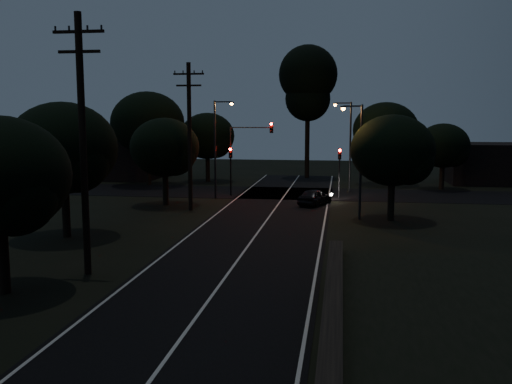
% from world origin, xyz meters
% --- Properties ---
extents(road_surface, '(60.00, 70.00, 0.03)m').
position_xyz_m(road_surface, '(0.00, 31.12, 0.01)').
color(road_surface, black).
rests_on(road_surface, ground).
extents(utility_pole_mid, '(2.20, 0.30, 11.00)m').
position_xyz_m(utility_pole_mid, '(-6.00, 15.00, 5.74)').
color(utility_pole_mid, black).
rests_on(utility_pole_mid, ground).
extents(utility_pole_far, '(2.20, 0.30, 10.50)m').
position_xyz_m(utility_pole_far, '(-6.00, 32.00, 5.48)').
color(utility_pole_far, black).
rests_on(utility_pole_far, ground).
extents(tree_left_b, '(5.36, 5.36, 6.82)m').
position_xyz_m(tree_left_b, '(-7.81, 11.89, 4.42)').
color(tree_left_b, black).
rests_on(tree_left_b, ground).
extents(tree_left_c, '(5.99, 5.99, 7.56)m').
position_xyz_m(tree_left_c, '(-10.29, 21.88, 4.89)').
color(tree_left_c, black).
rests_on(tree_left_c, ground).
extents(tree_left_d, '(5.23, 5.23, 6.64)m').
position_xyz_m(tree_left_d, '(-8.31, 33.89, 4.30)').
color(tree_left_d, black).
rests_on(tree_left_d, ground).
extents(tree_far_nw, '(5.60, 5.60, 7.10)m').
position_xyz_m(tree_far_nw, '(-8.80, 49.89, 4.59)').
color(tree_far_nw, black).
rests_on(tree_far_nw, ground).
extents(tree_far_w, '(7.16, 7.16, 9.13)m').
position_xyz_m(tree_far_w, '(-13.75, 45.86, 5.93)').
color(tree_far_w, black).
rests_on(tree_far_w, ground).
extents(tree_far_ne, '(6.42, 6.42, 8.12)m').
position_xyz_m(tree_far_ne, '(9.23, 49.87, 5.25)').
color(tree_far_ne, black).
rests_on(tree_far_ne, ground).
extents(tree_far_e, '(4.80, 4.80, 6.09)m').
position_xyz_m(tree_far_e, '(14.17, 46.90, 3.95)').
color(tree_far_e, black).
rests_on(tree_far_e, ground).
extents(tree_right_a, '(5.41, 5.41, 6.88)m').
position_xyz_m(tree_right_a, '(8.19, 29.89, 4.46)').
color(tree_right_a, black).
rests_on(tree_right_a, ground).
extents(tall_pine, '(6.32, 6.32, 14.36)m').
position_xyz_m(tall_pine, '(1.00, 55.00, 10.35)').
color(tall_pine, black).
rests_on(tall_pine, ground).
extents(building_left, '(10.00, 8.00, 4.40)m').
position_xyz_m(building_left, '(-20.00, 52.00, 2.20)').
color(building_left, black).
rests_on(building_left, ground).
extents(building_right, '(9.00, 7.00, 4.00)m').
position_xyz_m(building_right, '(20.00, 53.00, 2.00)').
color(building_right, black).
rests_on(building_right, ground).
extents(signal_left, '(0.28, 0.35, 4.10)m').
position_xyz_m(signal_left, '(-4.60, 39.99, 2.84)').
color(signal_left, black).
rests_on(signal_left, ground).
extents(signal_right, '(0.28, 0.35, 4.10)m').
position_xyz_m(signal_right, '(4.60, 39.99, 2.84)').
color(signal_right, black).
rests_on(signal_right, ground).
extents(signal_mast, '(3.70, 0.35, 6.25)m').
position_xyz_m(signal_mast, '(-2.91, 39.99, 4.34)').
color(signal_mast, black).
rests_on(signal_mast, ground).
extents(streetlight_a, '(1.66, 0.26, 8.00)m').
position_xyz_m(streetlight_a, '(-5.31, 38.00, 4.64)').
color(streetlight_a, black).
rests_on(streetlight_a, ground).
extents(streetlight_b, '(1.66, 0.26, 8.00)m').
position_xyz_m(streetlight_b, '(5.31, 44.00, 4.64)').
color(streetlight_b, black).
rests_on(streetlight_b, ground).
extents(streetlight_c, '(1.46, 0.26, 7.50)m').
position_xyz_m(streetlight_c, '(5.83, 30.00, 4.35)').
color(streetlight_c, black).
rests_on(streetlight_c, ground).
extents(car, '(2.79, 4.04, 1.28)m').
position_xyz_m(car, '(2.80, 35.63, 0.64)').
color(car, black).
rests_on(car, ground).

